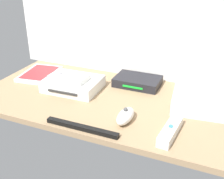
{
  "coord_description": "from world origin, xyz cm",
  "views": [
    {
      "loc": [
        36.04,
        -84.77,
        48.69
      ],
      "look_at": [
        0.0,
        0.0,
        4.0
      ],
      "focal_mm": 45.57,
      "sensor_mm": 36.0,
      "label": 1
    }
  ],
  "objects_px": {
    "mini_computer": "(198,101)",
    "remote_wand": "(170,131)",
    "game_case": "(40,74)",
    "remote_classic_pad": "(69,77)",
    "remote_nunchuk": "(125,116)",
    "game_console": "(73,84)",
    "network_router": "(138,81)",
    "sensor_bar": "(82,128)"
  },
  "relations": [
    {
      "from": "game_console",
      "to": "remote_nunchuk",
      "type": "distance_m",
      "value": 0.31
    },
    {
      "from": "remote_nunchuk",
      "to": "game_case",
      "type": "bearing_deg",
      "value": 158.9
    },
    {
      "from": "game_console",
      "to": "game_case",
      "type": "relative_size",
      "value": 1.04
    },
    {
      "from": "network_router",
      "to": "remote_nunchuk",
      "type": "relative_size",
      "value": 1.77
    },
    {
      "from": "remote_nunchuk",
      "to": "sensor_bar",
      "type": "relative_size",
      "value": 0.42
    },
    {
      "from": "network_router",
      "to": "remote_nunchuk",
      "type": "distance_m",
      "value": 0.28
    },
    {
      "from": "remote_wand",
      "to": "game_console",
      "type": "bearing_deg",
      "value": 163.5
    },
    {
      "from": "sensor_bar",
      "to": "remote_wand",
      "type": "bearing_deg",
      "value": 16.45
    },
    {
      "from": "game_console",
      "to": "remote_nunchuk",
      "type": "bearing_deg",
      "value": -29.55
    },
    {
      "from": "network_router",
      "to": "remote_wand",
      "type": "height_order",
      "value": "same"
    },
    {
      "from": "mini_computer",
      "to": "remote_nunchuk",
      "type": "distance_m",
      "value": 0.27
    },
    {
      "from": "network_router",
      "to": "remote_classic_pad",
      "type": "relative_size",
      "value": 1.23
    },
    {
      "from": "remote_nunchuk",
      "to": "sensor_bar",
      "type": "bearing_deg",
      "value": -136.02
    },
    {
      "from": "game_console",
      "to": "game_case",
      "type": "bearing_deg",
      "value": 161.3
    },
    {
      "from": "mini_computer",
      "to": "sensor_bar",
      "type": "height_order",
      "value": "mini_computer"
    },
    {
      "from": "remote_nunchuk",
      "to": "sensor_bar",
      "type": "xyz_separation_m",
      "value": [
        -0.11,
        -0.09,
        -0.01
      ]
    },
    {
      "from": "network_router",
      "to": "remote_classic_pad",
      "type": "height_order",
      "value": "remote_classic_pad"
    },
    {
      "from": "network_router",
      "to": "game_case",
      "type": "bearing_deg",
      "value": -170.36
    },
    {
      "from": "game_console",
      "to": "mini_computer",
      "type": "distance_m",
      "value": 0.47
    },
    {
      "from": "mini_computer",
      "to": "remote_nunchuk",
      "type": "height_order",
      "value": "mini_computer"
    },
    {
      "from": "game_case",
      "to": "remote_classic_pad",
      "type": "height_order",
      "value": "remote_classic_pad"
    },
    {
      "from": "game_console",
      "to": "sensor_bar",
      "type": "distance_m",
      "value": 0.29
    },
    {
      "from": "game_console",
      "to": "remote_classic_pad",
      "type": "distance_m",
      "value": 0.04
    },
    {
      "from": "mini_computer",
      "to": "remote_wand",
      "type": "relative_size",
      "value": 1.24
    },
    {
      "from": "remote_classic_pad",
      "to": "sensor_bar",
      "type": "distance_m",
      "value": 0.29
    },
    {
      "from": "remote_wand",
      "to": "remote_nunchuk",
      "type": "height_order",
      "value": "remote_nunchuk"
    },
    {
      "from": "mini_computer",
      "to": "network_router",
      "type": "height_order",
      "value": "mini_computer"
    },
    {
      "from": "remote_nunchuk",
      "to": "sensor_bar",
      "type": "distance_m",
      "value": 0.14
    },
    {
      "from": "remote_nunchuk",
      "to": "remote_classic_pad",
      "type": "distance_m",
      "value": 0.31
    },
    {
      "from": "remote_wand",
      "to": "remote_classic_pad",
      "type": "xyz_separation_m",
      "value": [
        -0.43,
        0.15,
        0.04
      ]
    },
    {
      "from": "remote_wand",
      "to": "remote_nunchuk",
      "type": "bearing_deg",
      "value": 177.17
    },
    {
      "from": "mini_computer",
      "to": "remote_nunchuk",
      "type": "xyz_separation_m",
      "value": [
        -0.2,
        -0.18,
        -0.01
      ]
    },
    {
      "from": "game_case",
      "to": "sensor_bar",
      "type": "bearing_deg",
      "value": -46.69
    },
    {
      "from": "remote_wand",
      "to": "remote_classic_pad",
      "type": "bearing_deg",
      "value": 165.45
    },
    {
      "from": "mini_computer",
      "to": "game_case",
      "type": "relative_size",
      "value": 0.91
    },
    {
      "from": "remote_wand",
      "to": "remote_classic_pad",
      "type": "distance_m",
      "value": 0.46
    },
    {
      "from": "game_case",
      "to": "remote_classic_pad",
      "type": "relative_size",
      "value": 1.41
    },
    {
      "from": "game_console",
      "to": "game_case",
      "type": "distance_m",
      "value": 0.21
    },
    {
      "from": "game_case",
      "to": "network_router",
      "type": "xyz_separation_m",
      "value": [
        0.43,
        0.07,
        0.01
      ]
    },
    {
      "from": "network_router",
      "to": "sensor_bar",
      "type": "height_order",
      "value": "network_router"
    },
    {
      "from": "game_case",
      "to": "remote_nunchuk",
      "type": "distance_m",
      "value": 0.52
    },
    {
      "from": "game_case",
      "to": "remote_nunchuk",
      "type": "bearing_deg",
      "value": -31.06
    }
  ]
}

